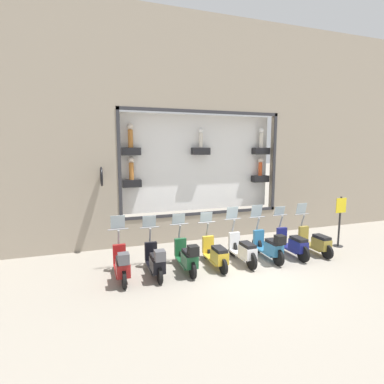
{
  "coord_description": "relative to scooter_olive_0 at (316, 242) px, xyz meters",
  "views": [
    {
      "loc": [
        -7.6,
        4.25,
        3.63
      ],
      "look_at": [
        2.01,
        0.96,
        2.18
      ],
      "focal_mm": 28.0,
      "sensor_mm": 36.0,
      "label": 1
    }
  ],
  "objects": [
    {
      "name": "scooter_navy_1",
      "position": [
        0.0,
        0.95,
        0.02
      ],
      "size": [
        1.81,
        0.61,
        1.59
      ],
      "color": "black",
      "rests_on": "ground_plane"
    },
    {
      "name": "scooter_green_5",
      "position": [
        -0.06,
        4.75,
        0.04
      ],
      "size": [
        1.8,
        0.6,
        1.59
      ],
      "color": "black",
      "rests_on": "ground_plane"
    },
    {
      "name": "shop_sign_post",
      "position": [
        0.35,
        -1.37,
        0.61
      ],
      "size": [
        0.36,
        0.45,
        1.9
      ],
      "color": "#232326",
      "rests_on": "ground_plane"
    },
    {
      "name": "scooter_white_3",
      "position": [
        0.01,
        2.85,
        0.02
      ],
      "size": [
        1.81,
        0.6,
        1.7
      ],
      "color": "black",
      "rests_on": "ground_plane"
    },
    {
      "name": "scooter_red_7",
      "position": [
        -0.06,
        6.65,
        0.05
      ],
      "size": [
        1.8,
        0.61,
        1.68
      ],
      "color": "black",
      "rests_on": "ground_plane"
    },
    {
      "name": "scooter_olive_0",
      "position": [
        0.0,
        0.0,
        0.0
      ],
      "size": [
        1.8,
        0.61,
        1.66
      ],
      "color": "black",
      "rests_on": "ground_plane"
    },
    {
      "name": "scooter_black_6",
      "position": [
        -0.07,
        5.7,
        0.03
      ],
      "size": [
        1.79,
        0.61,
        1.6
      ],
      "color": "black",
      "rests_on": "ground_plane"
    },
    {
      "name": "building_facade",
      "position": [
        3.04,
        3.13,
        4.0
      ],
      "size": [
        1.26,
        36.0,
        8.66
      ],
      "color": "gray",
      "rests_on": "ground_plane"
    },
    {
      "name": "scooter_yellow_4",
      "position": [
        -0.0,
        3.8,
        -0.01
      ],
      "size": [
        1.79,
        0.6,
        1.58
      ],
      "color": "black",
      "rests_on": "ground_plane"
    },
    {
      "name": "scooter_teal_2",
      "position": [
        -0.05,
        1.9,
        0.06
      ],
      "size": [
        1.81,
        0.6,
        1.71
      ],
      "color": "black",
      "rests_on": "ground_plane"
    },
    {
      "name": "ground_plane",
      "position": [
        -0.57,
        3.12,
        -0.43
      ],
      "size": [
        120.0,
        120.0,
        0.0
      ],
      "primitive_type": "plane",
      "color": "gray"
    }
  ]
}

